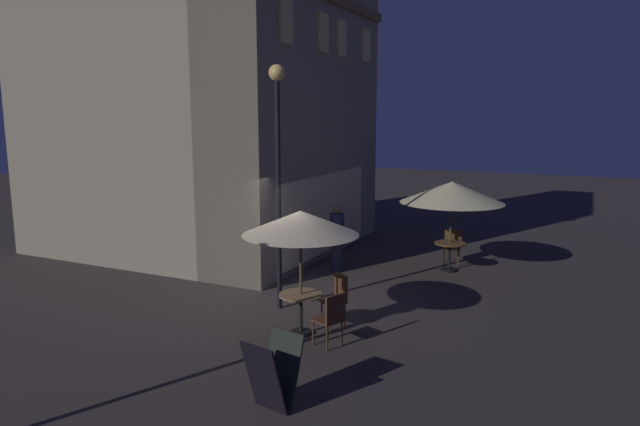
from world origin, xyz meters
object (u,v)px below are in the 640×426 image
(cafe_chair_1, at_px, (331,315))
(cafe_chair_2, at_px, (337,295))
(patio_umbrella_1, at_px, (300,223))
(cafe_table_0, at_px, (450,250))
(cafe_chair_0, at_px, (453,244))
(street_lamp_near_corner, at_px, (278,147))
(menu_sandwich_board, at_px, (273,373))
(patio_umbrella_0, at_px, (452,192))
(cafe_table_1, at_px, (301,304))
(patron_standing_0, at_px, (337,237))

(cafe_chair_1, height_order, cafe_chair_2, cafe_chair_2)
(patio_umbrella_1, height_order, cafe_chair_1, patio_umbrella_1)
(cafe_table_0, relative_size, cafe_chair_0, 0.88)
(street_lamp_near_corner, xyz_separation_m, cafe_table_0, (4.24, -2.45, -2.69))
(menu_sandwich_board, height_order, cafe_chair_2, menu_sandwich_board)
(menu_sandwich_board, xyz_separation_m, cafe_chair_2, (3.14, 0.47, 0.08))
(menu_sandwich_board, bearing_deg, cafe_table_0, 7.10)
(street_lamp_near_corner, xyz_separation_m, patio_umbrella_0, (4.24, -2.45, -1.25))
(street_lamp_near_corner, bearing_deg, cafe_table_1, -135.48)
(cafe_table_0, xyz_separation_m, patio_umbrella_0, (0.00, -0.00, 1.44))
(menu_sandwich_board, distance_m, patio_umbrella_1, 3.03)
(cafe_table_1, bearing_deg, patio_umbrella_0, -15.02)
(cafe_chair_0, distance_m, patron_standing_0, 3.13)
(street_lamp_near_corner, distance_m, patio_umbrella_0, 5.06)
(cafe_chair_2, bearing_deg, menu_sandwich_board, 40.18)
(cafe_chair_1, xyz_separation_m, cafe_chair_2, (0.95, 0.32, 0.03))
(cafe_chair_0, height_order, cafe_chair_2, cafe_chair_2)
(street_lamp_near_corner, distance_m, patron_standing_0, 3.98)
(street_lamp_near_corner, distance_m, cafe_chair_0, 6.18)
(menu_sandwich_board, relative_size, cafe_chair_0, 1.12)
(cafe_table_0, relative_size, cafe_table_1, 1.00)
(cafe_table_1, height_order, patio_umbrella_0, patio_umbrella_0)
(patron_standing_0, bearing_deg, street_lamp_near_corner, 135.82)
(menu_sandwich_board, xyz_separation_m, cafe_chair_1, (2.18, 0.15, 0.05))
(cafe_table_1, height_order, cafe_chair_0, cafe_chair_0)
(cafe_table_0, bearing_deg, street_lamp_near_corner, 149.96)
(cafe_chair_1, xyz_separation_m, patron_standing_0, (4.51, 1.90, 0.27))
(patio_umbrella_0, relative_size, cafe_chair_0, 2.89)
(patio_umbrella_1, bearing_deg, menu_sandwich_board, -160.55)
(cafe_table_0, relative_size, patron_standing_0, 0.47)
(street_lamp_near_corner, xyz_separation_m, patio_umbrella_1, (-1.05, -1.03, -1.22))
(street_lamp_near_corner, relative_size, cafe_table_0, 6.18)
(street_lamp_near_corner, height_order, patio_umbrella_1, street_lamp_near_corner)
(street_lamp_near_corner, bearing_deg, menu_sandwich_board, -151.59)
(patio_umbrella_0, relative_size, patio_umbrella_1, 1.14)
(patio_umbrella_0, bearing_deg, cafe_chair_2, 167.68)
(menu_sandwich_board, distance_m, cafe_chair_2, 3.17)
(patio_umbrella_1, bearing_deg, cafe_chair_2, -31.72)
(cafe_chair_2, relative_size, patron_standing_0, 0.59)
(cafe_table_0, distance_m, patio_umbrella_0, 1.44)
(cafe_table_0, distance_m, cafe_chair_2, 4.74)
(menu_sandwich_board, xyz_separation_m, cafe_table_1, (2.48, 0.87, 0.05))
(cafe_chair_1, height_order, patron_standing_0, patron_standing_0)
(cafe_table_1, distance_m, cafe_chair_1, 0.78)
(cafe_table_1, xyz_separation_m, patio_umbrella_1, (0.00, 0.00, 1.45))
(menu_sandwich_board, distance_m, cafe_table_0, 7.79)
(cafe_chair_0, relative_size, cafe_chair_2, 0.90)
(cafe_table_1, relative_size, patio_umbrella_1, 0.35)
(patio_umbrella_1, relative_size, patron_standing_0, 1.35)
(cafe_table_1, height_order, cafe_chair_2, cafe_chair_2)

